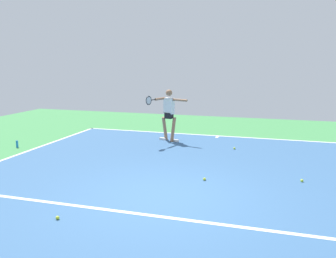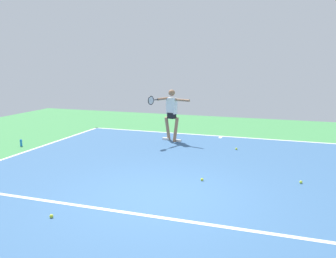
{
  "view_description": "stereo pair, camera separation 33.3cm",
  "coord_description": "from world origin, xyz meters",
  "px_view_note": "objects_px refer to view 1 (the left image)",
  "views": [
    {
      "loc": [
        -2.05,
        6.58,
        2.68
      ],
      "look_at": [
        0.74,
        -2.54,
        0.9
      ],
      "focal_mm": 38.82,
      "sensor_mm": 36.0,
      "label": 1
    },
    {
      "loc": [
        -2.36,
        6.48,
        2.68
      ],
      "look_at": [
        0.74,
        -2.54,
        0.9
      ],
      "focal_mm": 38.82,
      "sensor_mm": 36.0,
      "label": 2
    }
  ],
  "objects_px": {
    "tennis_player": "(168,111)",
    "tennis_ball_centre_court": "(204,179)",
    "water_bottle": "(17,144)",
    "tennis_ball_near_player": "(302,181)",
    "tennis_ball_by_sideline": "(234,148)",
    "tennis_ball_near_service_line": "(58,218)"
  },
  "relations": [
    {
      "from": "tennis_ball_by_sideline",
      "to": "water_bottle",
      "type": "height_order",
      "value": "water_bottle"
    },
    {
      "from": "tennis_player",
      "to": "tennis_ball_by_sideline",
      "type": "distance_m",
      "value": 2.57
    },
    {
      "from": "tennis_ball_centre_court",
      "to": "tennis_ball_near_service_line",
      "type": "relative_size",
      "value": 1.0
    },
    {
      "from": "tennis_ball_near_player",
      "to": "tennis_ball_centre_court",
      "type": "xyz_separation_m",
      "value": [
        2.13,
        0.54,
        0.0
      ]
    },
    {
      "from": "tennis_player",
      "to": "water_bottle",
      "type": "xyz_separation_m",
      "value": [
        4.3,
        2.33,
        -0.9
      ]
    },
    {
      "from": "tennis_ball_near_player",
      "to": "tennis_player",
      "type": "bearing_deg",
      "value": -38.06
    },
    {
      "from": "tennis_player",
      "to": "tennis_ball_near_player",
      "type": "relative_size",
      "value": 26.74
    },
    {
      "from": "tennis_player",
      "to": "water_bottle",
      "type": "relative_size",
      "value": 8.02
    },
    {
      "from": "tennis_player",
      "to": "water_bottle",
      "type": "height_order",
      "value": "tennis_player"
    },
    {
      "from": "tennis_ball_centre_court",
      "to": "tennis_ball_near_service_line",
      "type": "distance_m",
      "value": 3.44
    },
    {
      "from": "tennis_ball_by_sideline",
      "to": "tennis_ball_near_player",
      "type": "distance_m",
      "value": 3.24
    },
    {
      "from": "tennis_ball_by_sideline",
      "to": "tennis_ball_near_player",
      "type": "relative_size",
      "value": 1.0
    },
    {
      "from": "tennis_ball_centre_court",
      "to": "tennis_ball_near_service_line",
      "type": "height_order",
      "value": "same"
    },
    {
      "from": "tennis_ball_by_sideline",
      "to": "tennis_ball_centre_court",
      "type": "distance_m",
      "value": 3.23
    },
    {
      "from": "tennis_ball_centre_court",
      "to": "water_bottle",
      "type": "height_order",
      "value": "water_bottle"
    },
    {
      "from": "tennis_player",
      "to": "tennis_ball_centre_court",
      "type": "bearing_deg",
      "value": 135.58
    },
    {
      "from": "tennis_ball_by_sideline",
      "to": "tennis_ball_centre_court",
      "type": "relative_size",
      "value": 1.0
    },
    {
      "from": "tennis_player",
      "to": "water_bottle",
      "type": "bearing_deg",
      "value": 46.05
    },
    {
      "from": "tennis_ball_by_sideline",
      "to": "tennis_ball_near_service_line",
      "type": "height_order",
      "value": "same"
    },
    {
      "from": "water_bottle",
      "to": "tennis_player",
      "type": "bearing_deg",
      "value": -151.55
    },
    {
      "from": "water_bottle",
      "to": "tennis_ball_near_player",
      "type": "bearing_deg",
      "value": 173.82
    },
    {
      "from": "tennis_ball_centre_court",
      "to": "tennis_ball_by_sideline",
      "type": "bearing_deg",
      "value": -95.28
    }
  ]
}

